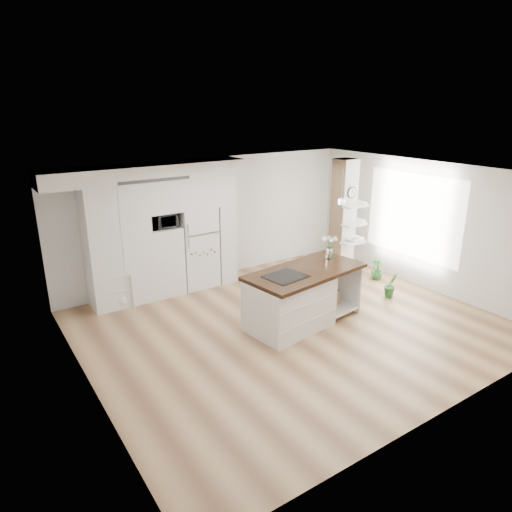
{
  "coord_description": "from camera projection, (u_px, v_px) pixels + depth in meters",
  "views": [
    {
      "loc": [
        -4.63,
        -5.78,
        3.82
      ],
      "look_at": [
        -0.18,
        0.9,
        1.1
      ],
      "focal_mm": 32.0,
      "sensor_mm": 36.0,
      "label": 1
    }
  ],
  "objects": [
    {
      "name": "pendant_light",
      "position": [
        361.0,
        198.0,
        8.54
      ],
      "size": [
        0.12,
        0.12,
        0.1
      ],
      "primitive_type": "cylinder",
      "color": "white",
      "rests_on": "room"
    },
    {
      "name": "column",
      "position": [
        348.0,
        222.0,
        9.92
      ],
      "size": [
        0.69,
        0.9,
        2.7
      ],
      "color": "silver",
      "rests_on": "floor"
    },
    {
      "name": "refrigerator",
      "position": [
        196.0,
        247.0,
        9.77
      ],
      "size": [
        0.78,
        0.69,
        1.75
      ],
      "color": "white",
      "rests_on": "floor"
    },
    {
      "name": "window",
      "position": [
        413.0,
        216.0,
        9.79
      ],
      "size": [
        0.0,
        2.4,
        2.4
      ],
      "primitive_type": "plane",
      "rotation": [
        1.57,
        0.0,
        -1.57
      ],
      "color": "white",
      "rests_on": "room"
    },
    {
      "name": "bookshelf",
      "position": [
        118.0,
        293.0,
        8.85
      ],
      "size": [
        0.61,
        0.38,
        0.69
      ],
      "rotation": [
        0.0,
        0.0,
        -0.08
      ],
      "color": "silver",
      "rests_on": "floor"
    },
    {
      "name": "room",
      "position": [
        295.0,
        226.0,
        7.62
      ],
      "size": [
        7.04,
        6.04,
        2.72
      ],
      "color": "white",
      "rests_on": "ground"
    },
    {
      "name": "floor_plant_a",
      "position": [
        391.0,
        285.0,
        9.34
      ],
      "size": [
        0.3,
        0.25,
        0.52
      ],
      "primitive_type": "imported",
      "rotation": [
        0.0,
        0.0,
        0.08
      ],
      "color": "#2D712D",
      "rests_on": "floor"
    },
    {
      "name": "floor",
      "position": [
        292.0,
        325.0,
        8.21
      ],
      "size": [
        7.0,
        6.0,
        0.01
      ],
      "primitive_type": "cube",
      "color": "tan",
      "rests_on": "ground"
    },
    {
      "name": "cabinet_wall",
      "position": [
        154.0,
        225.0,
        9.07
      ],
      "size": [
        4.0,
        0.71,
        2.7
      ],
      "color": "silver",
      "rests_on": "floor"
    },
    {
      "name": "kitchen_island",
      "position": [
        295.0,
        299.0,
        8.06
      ],
      "size": [
        2.35,
        1.35,
        1.57
      ],
      "rotation": [
        0.0,
        0.0,
        0.14
      ],
      "color": "silver",
      "rests_on": "floor"
    },
    {
      "name": "microwave",
      "position": [
        162.0,
        221.0,
        9.1
      ],
      "size": [
        0.54,
        0.37,
        0.3
      ],
      "primitive_type": "imported",
      "color": "#2D2D2D",
      "rests_on": "cabinet_wall"
    },
    {
      "name": "floor_plant_b",
      "position": [
        377.0,
        269.0,
        10.29
      ],
      "size": [
        0.3,
        0.3,
        0.48
      ],
      "primitive_type": "imported",
      "rotation": [
        0.0,
        0.0,
        -0.12
      ],
      "color": "#2D712D",
      "rests_on": "floor"
    },
    {
      "name": "decor_bowl",
      "position": [
        352.0,
        240.0,
        9.81
      ],
      "size": [
        0.22,
        0.22,
        0.05
      ],
      "primitive_type": "imported",
      "color": "white",
      "rests_on": "column"
    },
    {
      "name": "shelf_plant",
      "position": [
        351.0,
        211.0,
        10.13
      ],
      "size": [
        0.27,
        0.23,
        0.3
      ],
      "primitive_type": "imported",
      "color": "#2D712D",
      "rests_on": "column"
    }
  ]
}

